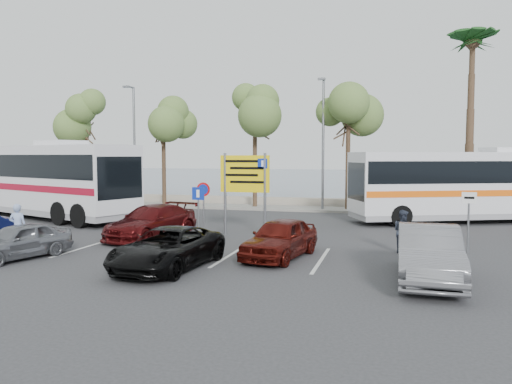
% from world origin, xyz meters
% --- Properties ---
extents(ground, '(120.00, 120.00, 0.00)m').
position_xyz_m(ground, '(0.00, 0.00, 0.00)').
color(ground, '#302F32').
rests_on(ground, ground).
extents(kerb_strip, '(44.00, 2.40, 0.15)m').
position_xyz_m(kerb_strip, '(0.00, 14.00, 0.07)').
color(kerb_strip, gray).
rests_on(kerb_strip, ground).
extents(seawall, '(48.00, 0.80, 0.60)m').
position_xyz_m(seawall, '(0.00, 16.00, 0.30)').
color(seawall, '#A09280').
rests_on(seawall, ground).
extents(sea, '(140.00, 140.00, 0.00)m').
position_xyz_m(sea, '(0.00, 60.00, 0.01)').
color(sea, '#43516B').
rests_on(sea, ground).
extents(tree_far_left, '(3.20, 3.20, 7.60)m').
position_xyz_m(tree_far_left, '(-14.00, 14.00, 6.33)').
color(tree_far_left, '#382619').
rests_on(tree_far_left, kerb_strip).
extents(tree_left, '(3.20, 3.20, 7.20)m').
position_xyz_m(tree_left, '(-8.00, 14.00, 6.00)').
color(tree_left, '#382619').
rests_on(tree_left, kerb_strip).
extents(tree_mid, '(3.20, 3.20, 8.00)m').
position_xyz_m(tree_mid, '(-1.50, 14.00, 6.65)').
color(tree_mid, '#382619').
rests_on(tree_mid, kerb_strip).
extents(tree_right, '(3.20, 3.20, 7.40)m').
position_xyz_m(tree_right, '(4.50, 14.00, 6.17)').
color(tree_right, '#382619').
rests_on(tree_right, kerb_strip).
extents(palm_tree, '(4.80, 4.80, 11.20)m').
position_xyz_m(palm_tree, '(11.50, 14.00, 9.87)').
color(palm_tree, '#382619').
rests_on(palm_tree, kerb_strip).
extents(street_lamp_left, '(0.45, 1.15, 8.01)m').
position_xyz_m(street_lamp_left, '(-10.00, 13.52, 4.60)').
color(street_lamp_left, slate).
rests_on(street_lamp_left, kerb_strip).
extents(street_lamp_right, '(0.45, 1.15, 8.01)m').
position_xyz_m(street_lamp_right, '(3.00, 13.52, 4.60)').
color(street_lamp_right, slate).
rests_on(street_lamp_right, kerb_strip).
extents(direction_sign, '(2.20, 0.12, 3.60)m').
position_xyz_m(direction_sign, '(1.00, 3.20, 2.43)').
color(direction_sign, slate).
rests_on(direction_sign, ground).
extents(sign_no_stop, '(0.60, 0.08, 2.35)m').
position_xyz_m(sign_no_stop, '(-0.60, 2.38, 1.58)').
color(sign_no_stop, slate).
rests_on(sign_no_stop, ground).
extents(sign_parking, '(0.50, 0.07, 2.25)m').
position_xyz_m(sign_parking, '(-0.20, 0.79, 1.47)').
color(sign_parking, slate).
rests_on(sign_parking, ground).
extents(sign_taxi, '(0.50, 0.07, 2.20)m').
position_xyz_m(sign_taxi, '(9.80, 1.49, 1.42)').
color(sign_taxi, slate).
rests_on(sign_taxi, ground).
extents(lane_markings, '(12.02, 4.20, 0.01)m').
position_xyz_m(lane_markings, '(-1.14, -1.00, 0.00)').
color(lane_markings, silver).
rests_on(lane_markings, ground).
extents(coach_bus_left, '(13.92, 7.55, 4.29)m').
position_xyz_m(coach_bus_left, '(-12.00, 6.50, 1.99)').
color(coach_bus_left, silver).
rests_on(coach_bus_left, ground).
extents(coach_bus_right, '(12.57, 7.43, 3.91)m').
position_xyz_m(coach_bus_right, '(11.16, 10.50, 1.81)').
color(coach_bus_right, silver).
rests_on(coach_bus_right, ground).
extents(car_silver_a, '(2.41, 3.86, 1.22)m').
position_xyz_m(car_silver_a, '(-5.00, -3.50, 0.61)').
color(car_silver_a, slate).
rests_on(car_silver_a, ground).
extents(car_maroon, '(2.84, 5.10, 1.40)m').
position_xyz_m(car_maroon, '(-2.60, 1.50, 0.70)').
color(car_maroon, '#4A0C0D').
rests_on(car_maroon, ground).
extents(car_red, '(2.31, 4.22, 1.36)m').
position_xyz_m(car_red, '(3.50, -1.01, 0.68)').
color(car_red, '#4E100B').
rests_on(car_red, ground).
extents(suv_black, '(2.51, 4.74, 1.27)m').
position_xyz_m(suv_black, '(0.50, -3.50, 0.63)').
color(suv_black, black).
rests_on(suv_black, ground).
extents(car_silver_b, '(1.68, 4.70, 1.54)m').
position_xyz_m(car_silver_b, '(8.16, -3.04, 0.77)').
color(car_silver_b, gray).
rests_on(car_silver_b, ground).
extents(pedestrian_near, '(0.72, 0.57, 1.71)m').
position_xyz_m(pedestrian_near, '(-6.30, -2.00, 0.85)').
color(pedestrian_near, '#8B9FCA').
rests_on(pedestrian_near, ground).
extents(pedestrian_far, '(0.93, 0.96, 1.55)m').
position_xyz_m(pedestrian_far, '(7.56, 1.00, 0.78)').
color(pedestrian_far, '#2D3344').
rests_on(pedestrian_far, ground).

